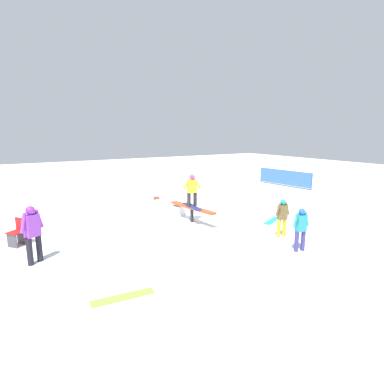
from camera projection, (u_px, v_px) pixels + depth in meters
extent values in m
plane|color=white|center=(192.00, 222.00, 12.19)|extent=(60.00, 60.00, 0.00)
cylinder|color=black|center=(192.00, 215.00, 12.13)|extent=(0.14, 0.14, 0.56)
cube|color=#A53F1E|center=(192.00, 208.00, 12.07)|extent=(2.56, 0.67, 0.08)
cube|color=white|center=(167.00, 208.00, 13.47)|extent=(2.01, 1.76, 0.46)
cube|color=navy|center=(192.00, 206.00, 12.06)|extent=(1.37, 0.47, 0.03)
cylinder|color=#2B2328|center=(189.00, 200.00, 11.95)|extent=(0.15, 0.15, 0.55)
cylinder|color=#2B2328|center=(195.00, 199.00, 12.06)|extent=(0.15, 0.15, 0.55)
cube|color=yellow|center=(192.00, 186.00, 11.90)|extent=(0.26, 0.38, 0.52)
cylinder|color=yellow|center=(187.00, 184.00, 11.79)|extent=(0.13, 0.34, 0.48)
cylinder|color=yellow|center=(197.00, 183.00, 11.96)|extent=(0.13, 0.34, 0.48)
sphere|color=purple|center=(192.00, 177.00, 11.83)|extent=(0.22, 0.22, 0.22)
cylinder|color=navy|center=(303.00, 240.00, 9.18)|extent=(0.13, 0.13, 0.64)
cylinder|color=navy|center=(297.00, 241.00, 9.10)|extent=(0.13, 0.13, 0.64)
cube|color=teal|center=(301.00, 223.00, 9.03)|extent=(0.25, 0.34, 0.51)
cylinder|color=teal|center=(307.00, 219.00, 9.07)|extent=(0.11, 0.20, 0.45)
cylinder|color=teal|center=(296.00, 220.00, 8.95)|extent=(0.11, 0.20, 0.45)
sphere|color=blue|center=(302.00, 212.00, 8.96)|extent=(0.20, 0.20, 0.20)
cylinder|color=gold|center=(279.00, 228.00, 10.39)|extent=(0.13, 0.13, 0.63)
cylinder|color=gold|center=(284.00, 227.00, 10.48)|extent=(0.13, 0.13, 0.63)
cube|color=brown|center=(283.00, 212.00, 10.32)|extent=(0.23, 0.34, 0.51)
cylinder|color=brown|center=(278.00, 209.00, 10.23)|extent=(0.11, 0.21, 0.45)
cylinder|color=brown|center=(287.00, 208.00, 10.37)|extent=(0.11, 0.21, 0.45)
sphere|color=teal|center=(283.00, 202.00, 10.25)|extent=(0.20, 0.20, 0.20)
cylinder|color=black|center=(30.00, 252.00, 8.15)|extent=(0.16, 0.16, 0.78)
cylinder|color=black|center=(39.00, 248.00, 8.40)|extent=(0.16, 0.16, 0.78)
cube|color=purple|center=(32.00, 226.00, 8.14)|extent=(0.39, 0.44, 0.62)
cylinder|color=purple|center=(23.00, 223.00, 7.91)|extent=(0.20, 0.24, 0.55)
cylinder|color=purple|center=(39.00, 218.00, 8.32)|extent=(0.20, 0.24, 0.55)
sphere|color=purple|center=(30.00, 210.00, 8.05)|extent=(0.24, 0.24, 0.24)
cube|color=#89D73E|center=(123.00, 297.00, 6.59)|extent=(0.40, 1.42, 0.02)
cube|color=#1DB7C9|center=(272.00, 221.00, 12.33)|extent=(0.78, 1.30, 0.02)
cube|color=#3F3F44|center=(12.00, 241.00, 9.40)|extent=(0.33, 0.27, 0.44)
cube|color=#3F3F44|center=(22.00, 237.00, 9.74)|extent=(0.33, 0.27, 0.44)
cube|color=#B3191A|center=(16.00, 232.00, 9.52)|extent=(0.62, 0.62, 0.04)
cube|color=#B3191A|center=(21.00, 224.00, 9.66)|extent=(0.36, 0.31, 0.40)
cube|color=brown|center=(156.00, 200.00, 15.37)|extent=(0.31, 0.36, 0.34)
cylinder|color=blue|center=(312.00, 182.00, 18.64)|extent=(0.06, 0.06, 1.10)
cylinder|color=blue|center=(261.00, 175.00, 21.74)|extent=(0.06, 0.06, 1.10)
cube|color=blue|center=(284.00, 177.00, 20.18)|extent=(3.98, 0.50, 0.99)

